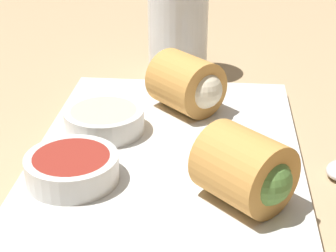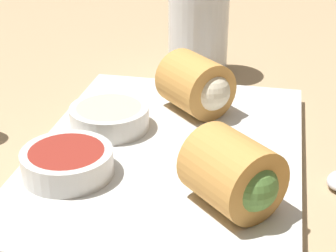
# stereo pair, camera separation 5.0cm
# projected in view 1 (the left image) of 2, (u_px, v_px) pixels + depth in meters

# --- Properties ---
(table_surface) EXTENTS (1.80, 1.40, 0.02)m
(table_surface) POSITION_uv_depth(u_px,v_px,m) (180.00, 164.00, 0.54)
(table_surface) COLOR tan
(table_surface) RESTS_ON ground
(serving_plate) EXTENTS (0.33, 0.24, 0.01)m
(serving_plate) POSITION_uv_depth(u_px,v_px,m) (168.00, 156.00, 0.52)
(serving_plate) COLOR silver
(serving_plate) RESTS_ON table_surface
(roll_front_left) EXTENTS (0.09, 0.09, 0.06)m
(roll_front_left) POSITION_uv_depth(u_px,v_px,m) (248.00, 171.00, 0.43)
(roll_front_left) COLOR #D19347
(roll_front_left) RESTS_ON serving_plate
(roll_front_right) EXTENTS (0.09, 0.09, 0.06)m
(roll_front_right) POSITION_uv_depth(u_px,v_px,m) (192.00, 85.00, 0.58)
(roll_front_right) COLOR #D19347
(roll_front_right) RESTS_ON serving_plate
(dipping_bowl_near) EXTENTS (0.08, 0.08, 0.02)m
(dipping_bowl_near) POSITION_uv_depth(u_px,v_px,m) (104.00, 120.00, 0.54)
(dipping_bowl_near) COLOR silver
(dipping_bowl_near) RESTS_ON serving_plate
(dipping_bowl_far) EXTENTS (0.08, 0.08, 0.02)m
(dipping_bowl_far) POSITION_uv_depth(u_px,v_px,m) (72.00, 167.00, 0.46)
(dipping_bowl_far) COLOR silver
(dipping_bowl_far) RESTS_ON serving_plate
(drinking_glass) EXTENTS (0.08, 0.08, 0.12)m
(drinking_glass) POSITION_uv_depth(u_px,v_px,m) (178.00, 27.00, 0.70)
(drinking_glass) COLOR silver
(drinking_glass) RESTS_ON table_surface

